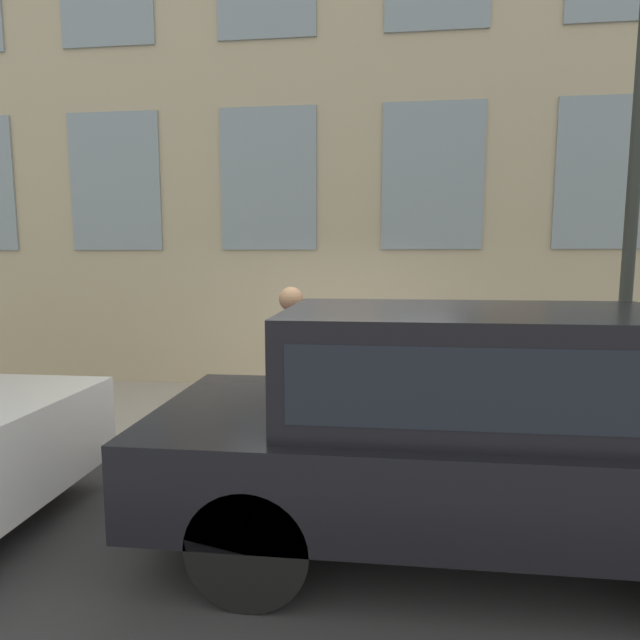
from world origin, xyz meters
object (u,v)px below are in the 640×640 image
fire_hydrant (349,403)px  person (291,347)px  street_lamp (640,106)px  parked_truck_charcoal_near (472,411)px

fire_hydrant → person: size_ratio=0.52×
street_lamp → parked_truck_charcoal_near: bearing=132.5°
parked_truck_charcoal_near → street_lamp: bearing=-47.5°
fire_hydrant → street_lamp: street_lamp is taller
fire_hydrant → street_lamp: (0.08, -2.76, 2.99)m
person → street_lamp: bearing=-179.2°
street_lamp → fire_hydrant: bearing=91.6°
parked_truck_charcoal_near → fire_hydrant: bearing=32.1°
fire_hydrant → person: bearing=75.8°
parked_truck_charcoal_near → person: bearing=43.5°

